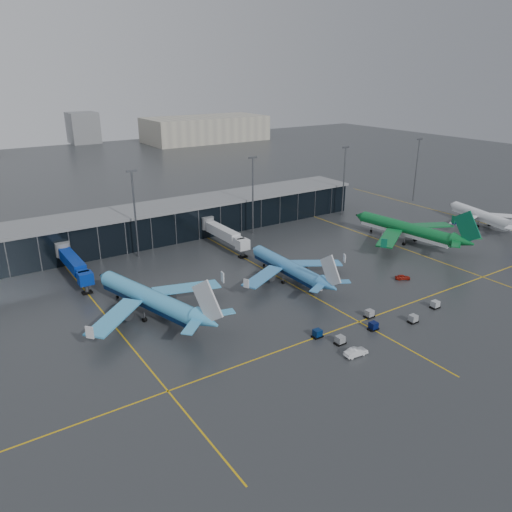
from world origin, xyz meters
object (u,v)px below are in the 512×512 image
service_van_white (356,352)px  service_van_red (403,277)px  mobile_airstair (316,285)px  airliner_ba (482,210)px  airliner_klm_near (287,259)px  baggage_carts (376,323)px  airliner_aer_lingus (406,221)px  airliner_arkefly (147,288)px

service_van_white → service_van_red: bearing=-56.4°
mobile_airstair → service_van_red: 23.88m
airliner_ba → mobile_airstair: size_ratio=9.72×
airliner_klm_near → baggage_carts: size_ratio=1.10×
airliner_aer_lingus → service_van_red: airliner_aer_lingus is taller
airliner_ba → service_van_red: (-60.46, -17.78, -4.98)m
mobile_airstair → service_van_red: mobile_airstair is taller
airliner_aer_lingus → service_van_white: airliner_aer_lingus is taller
airliner_arkefly → service_van_red: (62.59, -18.05, -5.86)m
airliner_ba → service_van_white: size_ratio=7.56×
airliner_aer_lingus → airliner_ba: bearing=-10.5°
airliner_arkefly → mobile_airstair: airliner_arkefly is taller
service_van_white → baggage_carts: bearing=-58.1°
service_van_red → service_van_white: (-36.36, -20.13, 0.14)m
airliner_ba → baggage_carts: size_ratio=1.10×
airliner_arkefly → service_van_white: 46.68m
baggage_carts → service_van_white: 13.58m
airliner_arkefly → airliner_ba: 123.05m
baggage_carts → service_van_white: bearing=-152.7°
airliner_arkefly → airliner_aer_lingus: bearing=-13.5°
airliner_klm_near → service_van_white: bearing=-106.4°
service_van_white → airliner_aer_lingus: bearing=-51.5°
airliner_ba → airliner_arkefly: bearing=-165.2°
mobile_airstair → service_van_white: (-13.93, -28.33, 0.03)m
airliner_aer_lingus → baggage_carts: bearing=-150.7°
airliner_aer_lingus → airliner_klm_near: bearing=178.2°
airliner_klm_near → mobile_airstair: airliner_klm_near is taller
airliner_arkefly → service_van_red: bearing=-31.3°
baggage_carts → mobile_airstair: bearing=85.2°
airliner_arkefly → airliner_klm_near: size_ratio=1.15×
mobile_airstair → service_van_white: size_ratio=0.78×
baggage_carts → airliner_klm_near: bearing=91.3°
airliner_klm_near → mobile_airstair: 10.32m
airliner_klm_near → service_van_red: airliner_klm_near is taller
airliner_aer_lingus → airliner_ba: size_ratio=1.21×
airliner_aer_lingus → airliner_ba: (36.18, -2.81, -1.16)m
baggage_carts → mobile_airstair: size_ratio=8.85×
airliner_klm_near → airliner_ba: airliner_klm_near is taller
airliner_ba → baggage_carts: (-84.75, -31.67, -4.88)m
airliner_ba → mobile_airstair: (-82.89, -9.57, -4.87)m
baggage_carts → service_van_white: size_ratio=6.89×
airliner_klm_near → service_van_red: (25.01, -16.91, -5.00)m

